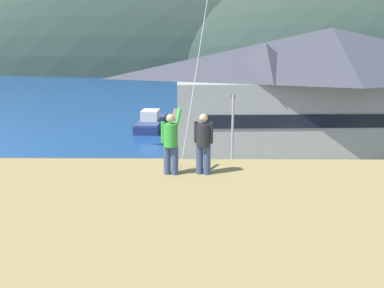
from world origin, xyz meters
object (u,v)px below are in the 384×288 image
object	(u,v)px
parked_car_front_row_silver	(175,197)
parked_car_back_row_left	(312,199)
harbor_lodge	(328,86)
person_kite_flyer	(171,142)
parked_car_mid_row_center	(369,237)
parked_car_back_row_right	(253,243)
parked_car_corner_spot	(87,230)
parked_car_front_row_red	(60,194)
person_companion	(203,142)
wharf_dock	(185,120)
moored_boat_wharfside	(151,122)
parking_light_pole	(232,134)

from	to	relation	value
parked_car_front_row_silver	parked_car_back_row_left	bearing A→B (deg)	-2.13
harbor_lodge	person_kite_flyer	xyz separation A→B (m)	(-12.60, -27.13, 1.54)
parked_car_front_row_silver	harbor_lodge	bearing A→B (deg)	49.21
parked_car_mid_row_center	parked_car_back_row_right	distance (m)	5.51
parked_car_corner_spot	parked_car_front_row_red	xyz separation A→B (m)	(-2.81, 4.89, 0.00)
person_kite_flyer	parked_car_corner_spot	bearing A→B (deg)	121.34
parked_car_corner_spot	person_companion	world-z (taller)	person_companion
harbor_lodge	parked_car_back_row_right	distance (m)	23.33
parked_car_back_row_left	wharf_dock	bearing A→B (deg)	106.23
parked_car_back_row_left	parked_car_corner_spot	distance (m)	12.70
parked_car_corner_spot	moored_boat_wharfside	bearing A→B (deg)	89.55
parked_car_corner_spot	parked_car_back_row_right	bearing A→B (deg)	-9.33
parked_car_back_row_left	moored_boat_wharfside	bearing A→B (deg)	115.62
parked_car_front_row_silver	parked_car_front_row_red	size ratio (longest dim) A/B	0.97
person_kite_flyer	person_companion	distance (m)	0.92
parked_car_front_row_red	parked_car_corner_spot	bearing A→B (deg)	-60.12
wharf_dock	parked_car_corner_spot	world-z (taller)	parked_car_corner_spot
parked_car_front_row_red	parked_car_mid_row_center	bearing A→B (deg)	-19.02
parked_car_front_row_silver	person_kite_flyer	world-z (taller)	person_kite_flyer
parked_car_front_row_silver	parking_light_pole	world-z (taller)	parking_light_pole
parked_car_corner_spot	parked_car_mid_row_center	xyz separation A→B (m)	(13.42, -0.70, 0.00)
harbor_lodge	parked_car_front_row_red	world-z (taller)	harbor_lodge
parked_car_corner_spot	parking_light_pole	world-z (taller)	parking_light_pole
harbor_lodge	person_companion	world-z (taller)	harbor_lodge
parked_car_back_row_left	parked_car_front_row_red	xyz separation A→B (m)	(-14.83, 0.79, 0.00)
parked_car_corner_spot	parking_light_pole	size ratio (longest dim) A/B	0.68
wharf_dock	parked_car_mid_row_center	distance (m)	34.01
moored_boat_wharfside	harbor_lodge	bearing A→B (deg)	-28.25
harbor_lodge	parking_light_pole	xyz separation A→B (m)	(-9.44, -10.64, -1.98)
wharf_dock	parked_car_mid_row_center	size ratio (longest dim) A/B	3.02
parked_car_mid_row_center	person_companion	size ratio (longest dim) A/B	2.42
parked_car_mid_row_center	parking_light_pole	size ratio (longest dim) A/B	0.66
parked_car_back_row_left	parked_car_front_row_red	distance (m)	14.86
parked_car_mid_row_center	parking_light_pole	xyz separation A→B (m)	(-5.67, 9.65, 2.75)
parked_car_corner_spot	person_companion	xyz separation A→B (m)	(5.51, -7.51, 6.26)
parked_car_back_row_right	person_companion	bearing A→B (deg)	-111.35
parked_car_front_row_silver	person_companion	size ratio (longest dim) A/B	2.41
parked_car_front_row_silver	person_kite_flyer	size ratio (longest dim) A/B	2.26
harbor_lodge	person_kite_flyer	size ratio (longest dim) A/B	15.65
parked_car_back_row_left	person_companion	distance (m)	14.71
moored_boat_wharfside	parking_light_pole	distance (m)	21.36
moored_boat_wharfside	parking_light_pole	xyz separation A→B (m)	(7.52, -19.75, 3.09)
parked_car_back_row_left	parked_car_back_row_right	size ratio (longest dim) A/B	1.00
harbor_lodge	moored_boat_wharfside	distance (m)	19.91
parked_car_back_row_left	harbor_lodge	bearing A→B (deg)	71.56
wharf_dock	person_companion	xyz separation A→B (m)	(1.59, -39.46, 6.97)
parking_light_pole	person_kite_flyer	size ratio (longest dim) A/B	3.43
wharf_dock	parked_car_front_row_silver	world-z (taller)	parked_car_front_row_silver
moored_boat_wharfside	person_companion	world-z (taller)	person_companion
parked_car_front_row_silver	parked_car_front_row_red	bearing A→B (deg)	175.86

